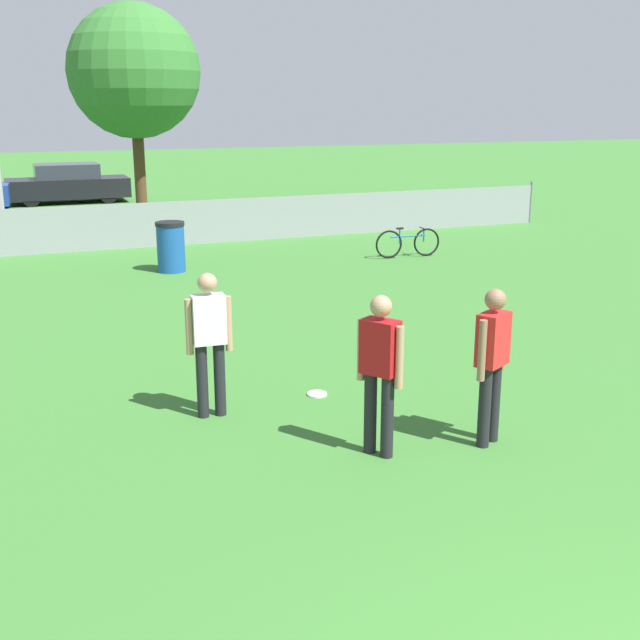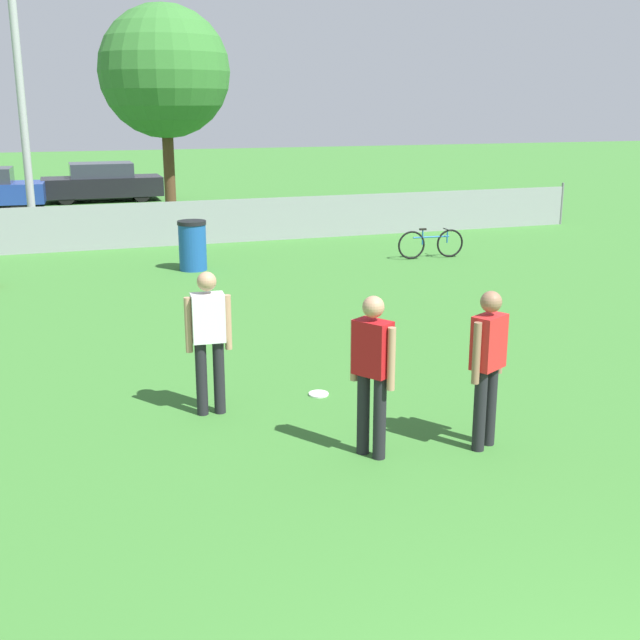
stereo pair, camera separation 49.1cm
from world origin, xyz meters
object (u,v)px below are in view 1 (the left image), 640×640
at_px(bicycle_sideline, 408,243).
at_px(parked_car_dark, 68,184).
at_px(player_defender_red, 492,356).
at_px(player_thrower_red, 380,365).
at_px(frisbee_disc, 317,394).
at_px(trash_bin, 171,247).
at_px(player_receiver_white, 209,335).
at_px(tree_near_pole, 134,72).

bearing_deg(bicycle_sideline, parked_car_dark, 118.26).
bearing_deg(bicycle_sideline, player_defender_red, -109.85).
height_order(bicycle_sideline, parked_car_dark, parked_car_dark).
relative_size(player_defender_red, player_thrower_red, 1.00).
distance_m(frisbee_disc, trash_bin, 8.06).
relative_size(player_receiver_white, trash_bin, 1.58).
distance_m(player_thrower_red, trash_bin, 9.88).
height_order(frisbee_disc, bicycle_sideline, bicycle_sideline).
distance_m(frisbee_disc, bicycle_sideline, 9.29).
relative_size(player_receiver_white, frisbee_disc, 6.74).
bearing_deg(player_thrower_red, trash_bin, 148.09).
relative_size(tree_near_pole, bicycle_sideline, 3.82).
xyz_separation_m(player_thrower_red, trash_bin, (-0.06, 9.87, -0.43)).
relative_size(player_defender_red, bicycle_sideline, 1.04).
bearing_deg(tree_near_pole, trash_bin, -94.73).
bearing_deg(player_defender_red, bicycle_sideline, 38.08).
relative_size(bicycle_sideline, parked_car_dark, 0.38).
distance_m(bicycle_sideline, trash_bin, 5.43).
xyz_separation_m(player_defender_red, frisbee_disc, (-1.14, 2.00, -0.95)).
xyz_separation_m(tree_near_pole, bicycle_sideline, (4.85, -7.13, -3.94)).
bearing_deg(player_defender_red, player_receiver_white, 115.20).
distance_m(player_defender_red, trash_bin, 10.14).
height_order(player_thrower_red, frisbee_disc, player_thrower_red).
bearing_deg(trash_bin, player_thrower_red, -89.65).
xyz_separation_m(player_defender_red, parked_car_dark, (-2.17, 23.36, -0.30)).
distance_m(tree_near_pole, player_thrower_red, 16.91).
xyz_separation_m(bicycle_sideline, parked_car_dark, (-6.33, 13.74, 0.33)).
bearing_deg(player_receiver_white, tree_near_pole, 86.74).
bearing_deg(player_thrower_red, bicycle_sideline, 118.21).
relative_size(player_thrower_red, frisbee_disc, 6.74).
relative_size(player_thrower_red, trash_bin, 1.58).
height_order(player_thrower_red, bicycle_sideline, player_thrower_red).
xyz_separation_m(frisbee_disc, trash_bin, (-0.11, 8.05, 0.52)).
bearing_deg(player_receiver_white, parked_car_dark, 92.76).
height_order(tree_near_pole, frisbee_disc, tree_near_pole).
distance_m(tree_near_pole, trash_bin, 7.70).
bearing_deg(trash_bin, frisbee_disc, -89.20).
bearing_deg(trash_bin, bicycle_sideline, -4.50).
distance_m(player_receiver_white, player_defender_red, 3.10).
height_order(player_defender_red, frisbee_disc, player_defender_red).
xyz_separation_m(player_receiver_white, player_thrower_red, (1.31, -1.65, 0.00)).
distance_m(player_defender_red, bicycle_sideline, 10.50).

